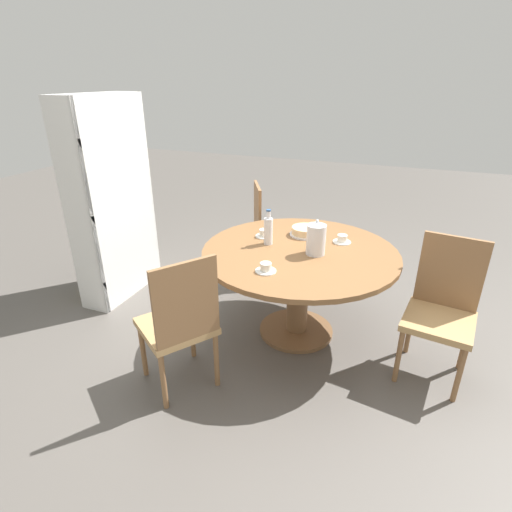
{
  "coord_description": "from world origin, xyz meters",
  "views": [
    {
      "loc": [
        -2.6,
        -0.69,
        1.87
      ],
      "look_at": [
        0.0,
        0.34,
        0.61
      ],
      "focal_mm": 28.0,
      "sensor_mm": 36.0,
      "label": 1
    }
  ],
  "objects": [
    {
      "name": "ground_plane",
      "position": [
        0.0,
        0.0,
        0.0
      ],
      "size": [
        14.0,
        14.0,
        0.0
      ],
      "primitive_type": "plane",
      "color": "#56514C"
    },
    {
      "name": "cake_main",
      "position": [
        0.31,
        0.04,
        0.74
      ],
      "size": [
        0.25,
        0.25,
        0.07
      ],
      "color": "silver",
      "rests_on": "dining_table"
    },
    {
      "name": "coffee_pot",
      "position": [
        -0.02,
        -0.12,
        0.83
      ],
      "size": [
        0.14,
        0.14,
        0.26
      ],
      "color": "silver",
      "rests_on": "dining_table"
    },
    {
      "name": "dining_table",
      "position": [
        0.0,
        0.0,
        0.57
      ],
      "size": [
        1.43,
        1.43,
        0.71
      ],
      "color": "brown",
      "rests_on": "ground_plane"
    },
    {
      "name": "chair_a",
      "position": [
        -0.86,
        0.51,
        0.49
      ],
      "size": [
        0.58,
        0.58,
        0.95
      ],
      "rotation": [
        0.0,
        0.0,
        2.54
      ],
      "color": "olive",
      "rests_on": "ground_plane"
    },
    {
      "name": "chair_b",
      "position": [
        -0.08,
        -0.99,
        0.49
      ],
      "size": [
        0.48,
        0.48,
        0.95
      ],
      "rotation": [
        0.0,
        0.0,
        4.56
      ],
      "color": "olive",
      "rests_on": "ground_plane"
    },
    {
      "name": "bookshelf",
      "position": [
        0.07,
        1.7,
        0.87
      ],
      "size": [
        0.81,
        0.28,
        1.75
      ],
      "rotation": [
        0.0,
        0.0,
        3.14
      ],
      "color": "silver",
      "rests_on": "ground_plane"
    },
    {
      "name": "water_bottle",
      "position": [
        0.03,
        0.26,
        0.82
      ],
      "size": [
        0.07,
        0.07,
        0.27
      ],
      "color": "silver",
      "rests_on": "dining_table"
    },
    {
      "name": "cup_a",
      "position": [
        0.26,
        -0.26,
        0.74
      ],
      "size": [
        0.14,
        0.14,
        0.06
      ],
      "color": "white",
      "rests_on": "dining_table"
    },
    {
      "name": "chair_c",
      "position": [
        0.84,
        0.53,
        0.49
      ],
      "size": [
        0.57,
        0.57,
        0.95
      ],
      "rotation": [
        0.0,
        0.0,
        6.77
      ],
      "color": "olive",
      "rests_on": "ground_plane"
    },
    {
      "name": "cup_b",
      "position": [
        0.15,
        0.34,
        0.74
      ],
      "size": [
        0.14,
        0.14,
        0.06
      ],
      "color": "white",
      "rests_on": "dining_table"
    },
    {
      "name": "cup_c",
      "position": [
        -0.42,
        0.11,
        0.74
      ],
      "size": [
        0.14,
        0.14,
        0.06
      ],
      "color": "white",
      "rests_on": "dining_table"
    }
  ]
}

